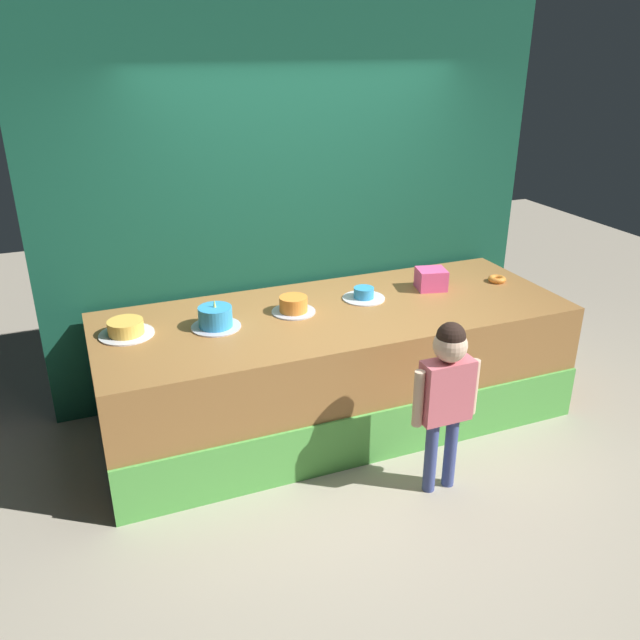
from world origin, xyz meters
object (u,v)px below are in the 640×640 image
at_px(pink_box, 431,279).
at_px(donut, 497,279).
at_px(cake_center_left, 215,318).
at_px(cake_far_right, 364,295).
at_px(child_figure, 447,385).
at_px(cake_far_left, 126,329).
at_px(cake_center_right, 293,305).

relative_size(pink_box, donut, 1.54).
xyz_separation_m(cake_center_left, cake_far_right, (1.13, 0.10, -0.04)).
relative_size(child_figure, cake_far_left, 3.22).
bearing_deg(pink_box, cake_far_right, 179.76).
height_order(donut, cake_center_left, cake_center_left).
bearing_deg(cake_far_left, cake_center_right, -2.51).
xyz_separation_m(cake_center_left, cake_center_right, (0.57, 0.05, -0.02)).
bearing_deg(cake_far_right, cake_center_right, -175.34).
relative_size(donut, cake_center_left, 0.42).
distance_m(donut, cake_center_right, 1.70).
bearing_deg(cake_far_right, cake_far_left, 179.88).
xyz_separation_m(child_figure, pink_box, (0.57, 1.15, 0.21)).
relative_size(child_figure, donut, 8.28).
bearing_deg(pink_box, cake_center_left, -176.80).
distance_m(pink_box, donut, 0.57).
bearing_deg(donut, pink_box, 173.80).
relative_size(cake_far_left, cake_center_left, 1.07).
bearing_deg(cake_far_right, donut, -3.23).
bearing_deg(cake_center_right, donut, -0.60).
distance_m(child_figure, cake_center_left, 1.56).
bearing_deg(pink_box, donut, -6.20).
distance_m(pink_box, cake_far_right, 0.57).
bearing_deg(pink_box, cake_center_right, -177.79).
distance_m(pink_box, cake_far_left, 2.27).
bearing_deg(pink_box, cake_far_left, 179.85).
height_order(pink_box, cake_far_right, pink_box).
relative_size(child_figure, cake_center_right, 3.71).
relative_size(donut, cake_far_left, 0.39).
bearing_deg(cake_center_right, cake_far_left, 177.49).
bearing_deg(cake_center_left, cake_far_left, 169.89).
height_order(child_figure, donut, child_figure).
relative_size(pink_box, cake_far_left, 0.60).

